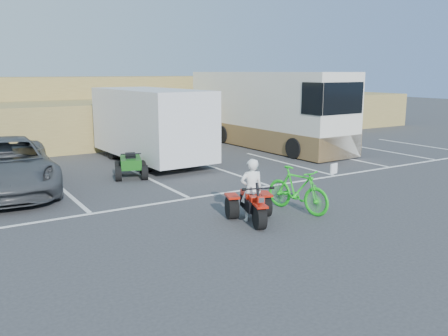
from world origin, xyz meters
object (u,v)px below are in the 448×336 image
green_dirt_bike (297,190)px  quad_atv_blue (26,193)px  red_trike_atv (253,222)px  rider (252,190)px  quad_atv_green (131,177)px  grey_pickup (6,166)px  rv_motorhome (266,115)px  cargo_trailer (151,123)px

green_dirt_bike → quad_atv_blue: bearing=122.7°
red_trike_atv → rider: bearing=90.0°
quad_atv_blue → green_dirt_bike: bearing=-48.5°
green_dirt_bike → quad_atv_green: 6.16m
grey_pickup → quad_atv_green: 3.76m
red_trike_atv → rv_motorhome: 11.52m
rider → quad_atv_green: size_ratio=1.07×
rv_motorhome → quad_atv_blue: 11.57m
rider → grey_pickup: size_ratio=0.27×
red_trike_atv → grey_pickup: bearing=144.3°
rider → quad_atv_blue: (-3.97, 5.44, -0.73)m
grey_pickup → quad_atv_blue: 0.97m
cargo_trailer → rv_motorhome: size_ratio=0.64×
rv_motorhome → quad_atv_green: rv_motorhome is taller
grey_pickup → quad_atv_blue: (0.42, -0.43, -0.76)m
rv_motorhome → rider: bearing=-130.4°
rider → green_dirt_bike: (1.38, 0.01, -0.18)m
quad_atv_blue → red_trike_atv: bearing=-58.0°
red_trike_atv → cargo_trailer: bearing=101.6°
rider → quad_atv_blue: size_ratio=0.89×
rider → rv_motorhome: bearing=-109.7°
grey_pickup → cargo_trailer: cargo_trailer is taller
red_trike_atv → green_dirt_bike: size_ratio=0.77×
red_trike_atv → rider: rider is taller
grey_pickup → red_trike_atv: bearing=-49.3°
red_trike_atv → quad_atv_blue: size_ratio=0.86×
red_trike_atv → cargo_trailer: 8.23m
quad_atv_blue → quad_atv_green: bearing=2.9°
green_dirt_bike → rv_motorhome: rv_motorhome is taller
grey_pickup → rv_motorhome: size_ratio=0.59×
green_dirt_bike → red_trike_atv: bearing=174.4°
green_dirt_bike → grey_pickup: bearing=122.6°
grey_pickup → cargo_trailer: (5.31, 2.01, 0.72)m
red_trike_atv → quad_atv_blue: quad_atv_blue is taller
red_trike_atv → cargo_trailer: cargo_trailer is taller
rv_motorhome → green_dirt_bike: bearing=-124.5°
grey_pickup → quad_atv_green: (3.68, -0.09, -0.76)m
rider → grey_pickup: bearing=-34.7°
red_trike_atv → rv_motorhome: (7.04, 9.01, 1.44)m
red_trike_atv → green_dirt_bike: 1.53m
rider → cargo_trailer: (0.93, 7.89, 0.75)m
grey_pickup → quad_atv_blue: bearing=-41.2°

